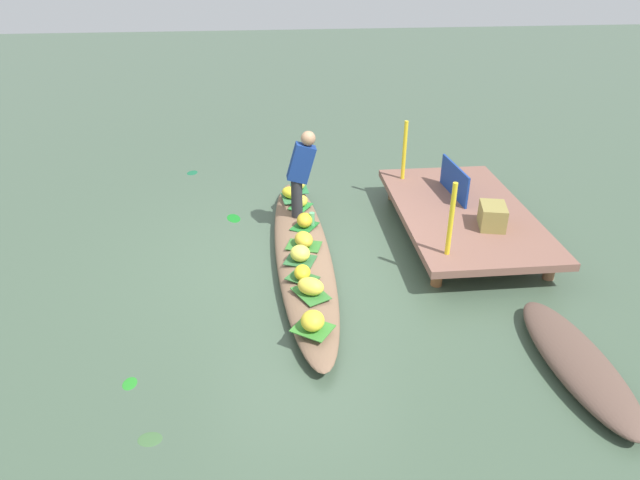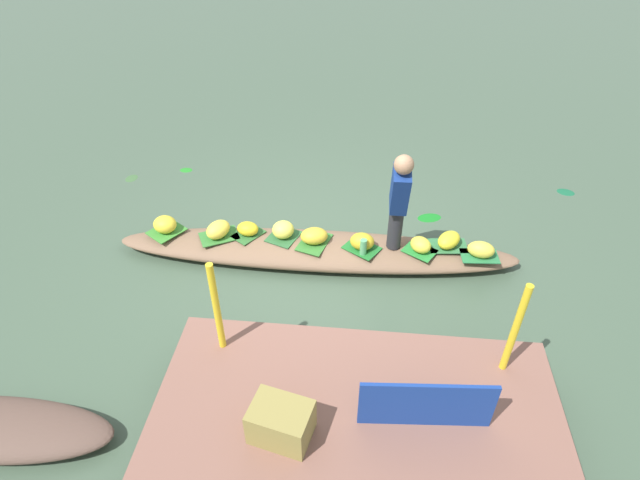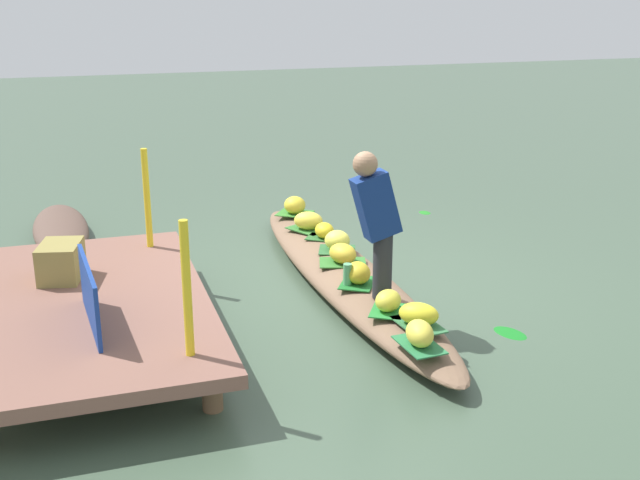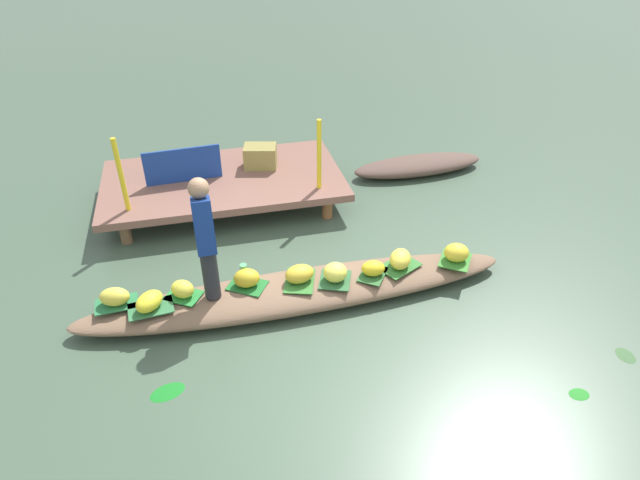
{
  "view_description": "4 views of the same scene",
  "coord_description": "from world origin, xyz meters",
  "px_view_note": "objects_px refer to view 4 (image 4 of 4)",
  "views": [
    {
      "loc": [
        6.43,
        -0.41,
        3.84
      ],
      "look_at": [
        0.45,
        0.18,
        0.56
      ],
      "focal_mm": 31.87,
      "sensor_mm": 36.0,
      "label": 1
    },
    {
      "loc": [
        -0.51,
        4.62,
        3.91
      ],
      "look_at": [
        -0.08,
        0.28,
        0.5
      ],
      "focal_mm": 29.01,
      "sensor_mm": 36.0,
      "label": 2
    },
    {
      "loc": [
        -6.53,
        2.35,
        2.72
      ],
      "look_at": [
        0.29,
        0.15,
        0.4
      ],
      "focal_mm": 44.13,
      "sensor_mm": 36.0,
      "label": 3
    },
    {
      "loc": [
        -0.84,
        -4.44,
        3.8
      ],
      "look_at": [
        0.36,
        0.53,
        0.38
      ],
      "focal_mm": 30.7,
      "sensor_mm": 36.0,
      "label": 4
    }
  ],
  "objects_px": {
    "market_banner": "(183,165)",
    "banana_bunch_1": "(335,272)",
    "banana_bunch_4": "(400,259)",
    "water_bottle": "(244,272)",
    "banana_bunch_2": "(456,253)",
    "banana_bunch_3": "(182,289)",
    "vendor_person": "(205,234)",
    "vendor_boat": "(299,291)",
    "banana_bunch_7": "(299,274)",
    "banana_bunch_8": "(115,297)",
    "banana_bunch_6": "(149,301)",
    "moored_boat": "(418,165)",
    "banana_bunch_0": "(373,268)",
    "produce_crate": "(260,156)",
    "banana_bunch_5": "(247,278)"
  },
  "relations": [
    {
      "from": "banana_bunch_2",
      "to": "banana_bunch_7",
      "type": "xyz_separation_m",
      "value": [
        -1.75,
        0.04,
        -0.01
      ]
    },
    {
      "from": "moored_boat",
      "to": "water_bottle",
      "type": "relative_size",
      "value": 10.26
    },
    {
      "from": "banana_bunch_7",
      "to": "vendor_boat",
      "type": "bearing_deg",
      "value": -137.01
    },
    {
      "from": "produce_crate",
      "to": "vendor_boat",
      "type": "bearing_deg",
      "value": -89.74
    },
    {
      "from": "moored_boat",
      "to": "water_bottle",
      "type": "xyz_separation_m",
      "value": [
        -2.93,
        -2.37,
        0.23
      ]
    },
    {
      "from": "banana_bunch_0",
      "to": "banana_bunch_6",
      "type": "relative_size",
      "value": 0.81
    },
    {
      "from": "vendor_boat",
      "to": "banana_bunch_4",
      "type": "bearing_deg",
      "value": -0.39
    },
    {
      "from": "water_bottle",
      "to": "produce_crate",
      "type": "relative_size",
      "value": 0.45
    },
    {
      "from": "banana_bunch_2",
      "to": "banana_bunch_4",
      "type": "distance_m",
      "value": 0.64
    },
    {
      "from": "banana_bunch_3",
      "to": "banana_bunch_7",
      "type": "xyz_separation_m",
      "value": [
        1.19,
        -0.04,
        0.01
      ]
    },
    {
      "from": "banana_bunch_7",
      "to": "moored_boat",
      "type": "bearing_deg",
      "value": 46.8
    },
    {
      "from": "banana_bunch_2",
      "to": "market_banner",
      "type": "xyz_separation_m",
      "value": [
        -2.83,
        2.34,
        0.27
      ]
    },
    {
      "from": "banana_bunch_6",
      "to": "vendor_person",
      "type": "xyz_separation_m",
      "value": [
        0.61,
        0.12,
        0.61
      ]
    },
    {
      "from": "vendor_boat",
      "to": "banana_bunch_0",
      "type": "xyz_separation_m",
      "value": [
        0.8,
        -0.06,
        0.21
      ]
    },
    {
      "from": "banana_bunch_1",
      "to": "banana_bunch_4",
      "type": "distance_m",
      "value": 0.75
    },
    {
      "from": "banana_bunch_2",
      "to": "banana_bunch_6",
      "type": "relative_size",
      "value": 0.88
    },
    {
      "from": "banana_bunch_2",
      "to": "banana_bunch_3",
      "type": "distance_m",
      "value": 2.95
    },
    {
      "from": "vendor_boat",
      "to": "banana_bunch_0",
      "type": "relative_size",
      "value": 18.52
    },
    {
      "from": "banana_bunch_8",
      "to": "market_banner",
      "type": "relative_size",
      "value": 0.29
    },
    {
      "from": "vendor_person",
      "to": "banana_bunch_4",
      "type": "bearing_deg",
      "value": -1.22
    },
    {
      "from": "banana_bunch_0",
      "to": "water_bottle",
      "type": "xyz_separation_m",
      "value": [
        -1.34,
        0.23,
        0.02
      ]
    },
    {
      "from": "banana_bunch_8",
      "to": "banana_bunch_6",
      "type": "bearing_deg",
      "value": -23.62
    },
    {
      "from": "banana_bunch_0",
      "to": "banana_bunch_6",
      "type": "height_order",
      "value": "banana_bunch_6"
    },
    {
      "from": "banana_bunch_1",
      "to": "market_banner",
      "type": "xyz_separation_m",
      "value": [
        -1.44,
        2.37,
        0.27
      ]
    },
    {
      "from": "banana_bunch_1",
      "to": "banana_bunch_7",
      "type": "bearing_deg",
      "value": 168.92
    },
    {
      "from": "moored_boat",
      "to": "banana_bunch_8",
      "type": "xyz_separation_m",
      "value": [
        -4.22,
        -2.46,
        0.22
      ]
    },
    {
      "from": "moored_boat",
      "to": "banana_bunch_3",
      "type": "distance_m",
      "value": 4.35
    },
    {
      "from": "vendor_person",
      "to": "water_bottle",
      "type": "distance_m",
      "value": 0.7
    },
    {
      "from": "vendor_person",
      "to": "banana_bunch_7",
      "type": "bearing_deg",
      "value": -2.43
    },
    {
      "from": "banana_bunch_1",
      "to": "vendor_person",
      "type": "bearing_deg",
      "value": 175.04
    },
    {
      "from": "banana_bunch_1",
      "to": "produce_crate",
      "type": "height_order",
      "value": "produce_crate"
    },
    {
      "from": "banana_bunch_1",
      "to": "banana_bunch_3",
      "type": "height_order",
      "value": "banana_bunch_1"
    },
    {
      "from": "water_bottle",
      "to": "banana_bunch_3",
      "type": "bearing_deg",
      "value": -169.53
    },
    {
      "from": "moored_boat",
      "to": "banana_bunch_4",
      "type": "relative_size",
      "value": 6.58
    },
    {
      "from": "vendor_person",
      "to": "vendor_boat",
      "type": "bearing_deg",
      "value": -3.43
    },
    {
      "from": "market_banner",
      "to": "banana_bunch_1",
      "type": "bearing_deg",
      "value": -62.74
    },
    {
      "from": "banana_bunch_5",
      "to": "vendor_person",
      "type": "xyz_separation_m",
      "value": [
        -0.35,
        -0.01,
        0.6
      ]
    },
    {
      "from": "banana_bunch_4",
      "to": "water_bottle",
      "type": "bearing_deg",
      "value": 174.56
    },
    {
      "from": "banana_bunch_6",
      "to": "produce_crate",
      "type": "relative_size",
      "value": 0.7
    },
    {
      "from": "banana_bunch_7",
      "to": "water_bottle",
      "type": "xyz_separation_m",
      "value": [
        -0.56,
        0.15,
        0.0
      ]
    },
    {
      "from": "vendor_boat",
      "to": "market_banner",
      "type": "xyz_separation_m",
      "value": [
        -1.06,
        2.32,
        0.5
      ]
    },
    {
      "from": "banana_bunch_4",
      "to": "vendor_person",
      "type": "relative_size",
      "value": 0.25
    },
    {
      "from": "produce_crate",
      "to": "vendor_person",
      "type": "bearing_deg",
      "value": -109.54
    },
    {
      "from": "moored_boat",
      "to": "banana_bunch_0",
      "type": "bearing_deg",
      "value": -123.39
    },
    {
      "from": "vendor_boat",
      "to": "banana_bunch_7",
      "type": "distance_m",
      "value": 0.22
    },
    {
      "from": "banana_bunch_0",
      "to": "vendor_boat",
      "type": "bearing_deg",
      "value": 175.65
    },
    {
      "from": "banana_bunch_3",
      "to": "banana_bunch_1",
      "type": "bearing_deg",
      "value": -4.02
    },
    {
      "from": "banana_bunch_4",
      "to": "banana_bunch_8",
      "type": "bearing_deg",
      "value": 178.65
    },
    {
      "from": "banana_bunch_0",
      "to": "banana_bunch_8",
      "type": "height_order",
      "value": "banana_bunch_8"
    },
    {
      "from": "banana_bunch_2",
      "to": "banana_bunch_7",
      "type": "bearing_deg",
      "value": 178.71
    }
  ]
}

